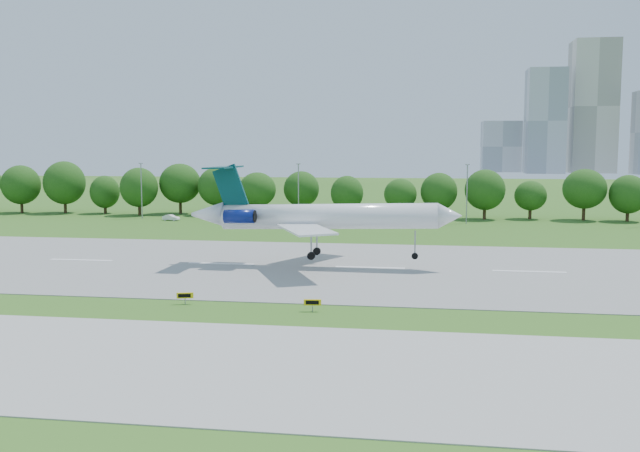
{
  "coord_description": "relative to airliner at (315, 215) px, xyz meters",
  "views": [
    {
      "loc": [
        7.5,
        -66.09,
        15.59
      ],
      "look_at": [
        -5.49,
        18.0,
        6.17
      ],
      "focal_mm": 40.0,
      "sensor_mm": 36.0,
      "label": 1
    }
  ],
  "objects": [
    {
      "name": "ground",
      "position": [
        7.26,
        -25.03,
        -6.76
      ],
      "size": [
        600.0,
        600.0,
        0.0
      ],
      "primitive_type": "plane",
      "color": "#295616",
      "rests_on": "ground"
    },
    {
      "name": "runway",
      "position": [
        7.26,
        -0.03,
        -6.72
      ],
      "size": [
        400.0,
        45.0,
        0.08
      ],
      "primitive_type": "cube",
      "color": "gray",
      "rests_on": "ground"
    },
    {
      "name": "taxiway",
      "position": [
        7.26,
        -43.03,
        -6.72
      ],
      "size": [
        400.0,
        23.0,
        0.08
      ],
      "primitive_type": "cube",
      "color": "#ADADA8",
      "rests_on": "ground"
    },
    {
      "name": "tree_line",
      "position": [
        7.26,
        66.97,
        -0.57
      ],
      "size": [
        288.4,
        8.4,
        10.4
      ],
      "color": "#382314",
      "rests_on": "ground"
    },
    {
      "name": "light_poles",
      "position": [
        4.76,
        56.97,
        -0.42
      ],
      "size": [
        175.9,
        0.25,
        12.19
      ],
      "color": "gray",
      "rests_on": "ground"
    },
    {
      "name": "skyline",
      "position": [
        107.42,
        365.58,
        23.71
      ],
      "size": [
        127.0,
        52.0,
        80.0
      ],
      "color": "#B2B2B7",
      "rests_on": "ground"
    },
    {
      "name": "airliner",
      "position": [
        0.0,
        0.0,
        0.0
      ],
      "size": [
        35.71,
        26.12,
        12.21
      ],
      "rotation": [
        0.0,
        -0.02,
        -0.02
      ],
      "color": "white",
      "rests_on": "ground"
    },
    {
      "name": "taxi_sign_left",
      "position": [
        3.89,
        -25.4,
        -5.89
      ],
      "size": [
        1.68,
        0.38,
        1.17
      ],
      "rotation": [
        0.0,
        0.0,
        0.11
      ],
      "color": "gray",
      "rests_on": "ground"
    },
    {
      "name": "taxi_sign_centre",
      "position": [
        -9.21,
        -24.19,
        -5.9
      ],
      "size": [
        1.65,
        0.64,
        1.17
      ],
      "rotation": [
        0.0,
        0.0,
        0.28
      ],
      "color": "gray",
      "rests_on": "ground"
    },
    {
      "name": "service_vehicle_a",
      "position": [
        -39.92,
        53.84,
        -6.14
      ],
      "size": [
        3.93,
        2.07,
        1.23
      ],
      "primitive_type": "imported",
      "rotation": [
        0.0,
        0.0,
        1.36
      ],
      "color": "white",
      "rests_on": "ground"
    },
    {
      "name": "service_vehicle_b",
      "position": [
        -23.16,
        58.87,
        -6.11
      ],
      "size": [
        4.08,
        2.59,
        1.29
      ],
      "primitive_type": "imported",
      "rotation": [
        0.0,
        0.0,
        1.87
      ],
      "color": "silver",
      "rests_on": "ground"
    }
  ]
}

